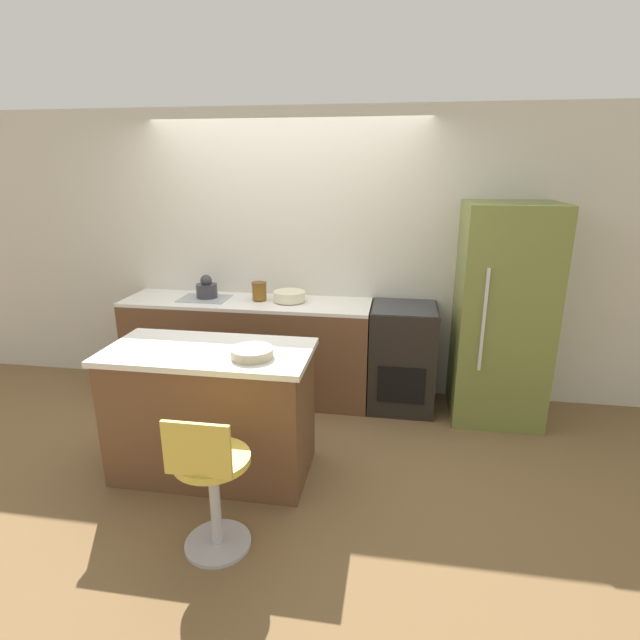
{
  "coord_description": "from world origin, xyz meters",
  "views": [
    {
      "loc": [
        1.02,
        -3.91,
        2.11
      ],
      "look_at": [
        0.44,
        -0.31,
        0.97
      ],
      "focal_mm": 28.0,
      "sensor_mm": 36.0,
      "label": 1
    }
  ],
  "objects_px": {
    "mixing_bowl": "(289,296)",
    "refrigerator": "(502,315)",
    "oven_range": "(402,357)",
    "stool_chair": "(212,484)",
    "kettle": "(207,289)"
  },
  "relations": [
    {
      "from": "refrigerator",
      "to": "stool_chair",
      "type": "height_order",
      "value": "refrigerator"
    },
    {
      "from": "stool_chair",
      "to": "kettle",
      "type": "height_order",
      "value": "kettle"
    },
    {
      "from": "oven_range",
      "to": "refrigerator",
      "type": "height_order",
      "value": "refrigerator"
    },
    {
      "from": "oven_range",
      "to": "mixing_bowl",
      "type": "bearing_deg",
      "value": 178.12
    },
    {
      "from": "refrigerator",
      "to": "stool_chair",
      "type": "relative_size",
      "value": 2.06
    },
    {
      "from": "stool_chair",
      "to": "kettle",
      "type": "distance_m",
      "value": 2.25
    },
    {
      "from": "refrigerator",
      "to": "mixing_bowl",
      "type": "bearing_deg",
      "value": 177.55
    },
    {
      "from": "refrigerator",
      "to": "kettle",
      "type": "distance_m",
      "value": 2.61
    },
    {
      "from": "oven_range",
      "to": "stool_chair",
      "type": "xyz_separation_m",
      "value": [
        -1.03,
        -2.0,
        -0.03
      ]
    },
    {
      "from": "oven_range",
      "to": "refrigerator",
      "type": "distance_m",
      "value": 0.92
    },
    {
      "from": "kettle",
      "to": "mixing_bowl",
      "type": "relative_size",
      "value": 0.75
    },
    {
      "from": "stool_chair",
      "to": "mixing_bowl",
      "type": "distance_m",
      "value": 2.1
    },
    {
      "from": "oven_range",
      "to": "mixing_bowl",
      "type": "distance_m",
      "value": 1.15
    },
    {
      "from": "refrigerator",
      "to": "mixing_bowl",
      "type": "height_order",
      "value": "refrigerator"
    },
    {
      "from": "mixing_bowl",
      "to": "refrigerator",
      "type": "bearing_deg",
      "value": -2.45
    }
  ]
}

